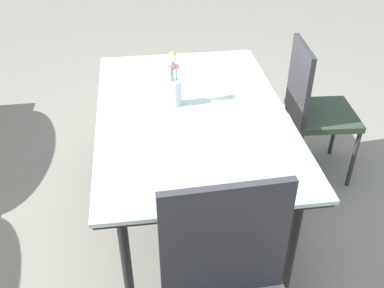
# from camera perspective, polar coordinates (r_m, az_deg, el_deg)

# --- Properties ---
(ground_plane) EXTENTS (12.00, 12.00, 0.00)m
(ground_plane) POSITION_cam_1_polar(r_m,az_deg,el_deg) (2.74, -0.53, -9.71)
(ground_plane) COLOR gray
(dining_table) EXTENTS (1.49, 0.98, 0.73)m
(dining_table) POSITION_cam_1_polar(r_m,az_deg,el_deg) (2.35, -0.00, 2.96)
(dining_table) COLOR #B2C6C1
(dining_table) RESTS_ON ground
(chair_near_right) EXTENTS (0.43, 0.43, 0.92)m
(chair_near_right) POSITION_cam_1_polar(r_m,az_deg,el_deg) (2.92, 15.17, 4.83)
(chair_near_right) COLOR #2E3B2D
(chair_near_right) RESTS_ON ground
(flower_vase) EXTENTS (0.07, 0.07, 0.29)m
(flower_vase) POSITION_cam_1_polar(r_m,az_deg,el_deg) (2.34, -2.24, 7.60)
(flower_vase) COLOR silver
(flower_vase) RESTS_ON dining_table
(potted_plant) EXTENTS (0.30, 0.30, 0.46)m
(potted_plant) POSITION_cam_1_polar(r_m,az_deg,el_deg) (3.73, -5.49, 7.92)
(potted_plant) COLOR #9E6047
(potted_plant) RESTS_ON ground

